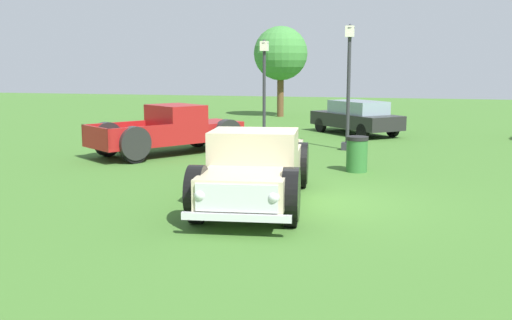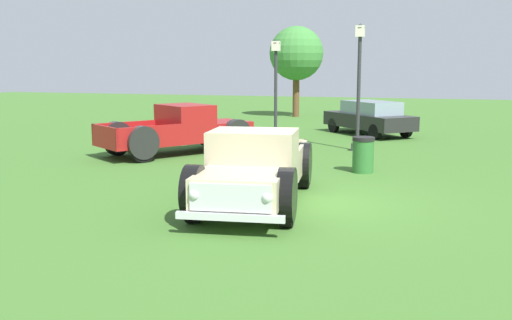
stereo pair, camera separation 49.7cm
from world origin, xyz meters
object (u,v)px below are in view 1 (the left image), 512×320
pickup_truck_foreground (254,171)px  sedan_distant_a (356,117)px  pickup_truck_behind_left (178,130)px  lamp_post_near (264,87)px  trash_can (357,154)px  lamp_post_far (349,85)px  oak_tree_east (281,54)px

pickup_truck_foreground → sedan_distant_a: 13.20m
pickup_truck_foreground → pickup_truck_behind_left: (-4.25, 6.48, 0.01)m
pickup_truck_foreground → pickup_truck_behind_left: pickup_truck_behind_left is taller
sedan_distant_a → lamp_post_near: (-3.28, -2.43, 1.25)m
pickup_truck_behind_left → lamp_post_near: lamp_post_near is taller
lamp_post_near → trash_can: (4.08, -6.19, -1.50)m
pickup_truck_foreground → sedan_distant_a: pickup_truck_foreground is taller
pickup_truck_behind_left → lamp_post_far: size_ratio=1.26×
pickup_truck_foreground → oak_tree_east: bearing=100.9°
lamp_post_near → trash_can: bearing=-56.6°
oak_tree_east → pickup_truck_behind_left: bearing=-91.1°
pickup_truck_foreground → sedan_distant_a: (0.85, 13.17, -0.01)m
pickup_truck_behind_left → lamp_post_far: lamp_post_far is taller
pickup_truck_foreground → lamp_post_near: 11.09m
pickup_truck_behind_left → sedan_distant_a: 8.41m
pickup_truck_behind_left → lamp_post_near: 4.79m
trash_can → lamp_post_near: bearing=123.4°
sedan_distant_a → lamp_post_far: lamp_post_far is taller
trash_can → oak_tree_east: 17.31m
sedan_distant_a → trash_can: 8.66m
pickup_truck_behind_left → trash_can: size_ratio=5.51×
pickup_truck_foreground → pickup_truck_behind_left: bearing=123.3°
pickup_truck_behind_left → lamp_post_far: 5.81m
sedan_distant_a → lamp_post_far: 4.80m
lamp_post_near → lamp_post_far: size_ratio=0.91×
lamp_post_near → lamp_post_far: 4.02m
pickup_truck_foreground → lamp_post_far: bearing=83.6°
lamp_post_near → oak_tree_east: 10.14m
sedan_distant_a → trash_can: (0.80, -8.62, -0.24)m
trash_can → lamp_post_far: bearing=99.5°
pickup_truck_behind_left → lamp_post_near: (1.81, 4.26, 1.23)m
pickup_truck_behind_left → lamp_post_far: (5.21, 2.13, 1.43)m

